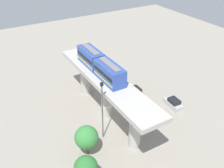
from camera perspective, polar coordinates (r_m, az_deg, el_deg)
name	(u,v)px	position (r m, az deg, el deg)	size (l,w,h in m)	color
ground_plane	(107,115)	(47.65, -1.26, -7.05)	(120.00, 120.00, 0.00)	gray
viaduct	(106,88)	(44.07, -1.35, -0.83)	(5.20, 28.00, 8.19)	#B7B2AA
train	(100,65)	(43.96, -2.82, 4.47)	(2.64, 13.55, 3.24)	#2D4CA5
parked_car_silver	(173,103)	(50.79, 13.82, -4.28)	(2.09, 4.32, 1.76)	#B2B5BA
parked_car_yellow	(146,117)	(46.47, 7.76, -7.39)	(2.35, 4.40, 1.76)	yellow
parked_car_red	(135,92)	(52.97, 5.37, -1.74)	(1.91, 4.25, 1.76)	red
tree_near_viaduct	(86,167)	(34.25, -5.96, -18.41)	(3.18, 3.18, 5.26)	brown
tree_mid_lot	(86,137)	(38.55, -5.85, -12.03)	(3.66, 3.66, 5.13)	brown
signal_post	(102,109)	(39.36, -2.22, -5.72)	(0.44, 0.28, 10.79)	#4C4C51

